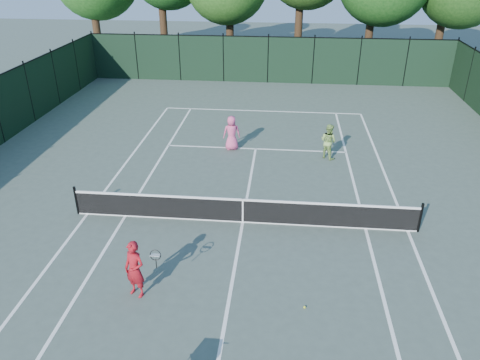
# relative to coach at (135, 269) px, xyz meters

# --- Properties ---
(ground) EXTENTS (90.00, 90.00, 0.00)m
(ground) POSITION_rel_coach_xyz_m (2.49, 3.92, -0.83)
(ground) COLOR #445249
(ground) RESTS_ON ground
(sideline_doubles_left) EXTENTS (0.10, 23.77, 0.01)m
(sideline_doubles_left) POSITION_rel_coach_xyz_m (-3.00, 3.92, -0.83)
(sideline_doubles_left) COLOR white
(sideline_doubles_left) RESTS_ON ground
(sideline_doubles_right) EXTENTS (0.10, 23.77, 0.01)m
(sideline_doubles_right) POSITION_rel_coach_xyz_m (7.97, 3.92, -0.83)
(sideline_doubles_right) COLOR white
(sideline_doubles_right) RESTS_ON ground
(sideline_singles_left) EXTENTS (0.10, 23.77, 0.01)m
(sideline_singles_left) POSITION_rel_coach_xyz_m (-1.63, 3.92, -0.83)
(sideline_singles_left) COLOR white
(sideline_singles_left) RESTS_ON ground
(sideline_singles_right) EXTENTS (0.10, 23.77, 0.01)m
(sideline_singles_right) POSITION_rel_coach_xyz_m (6.60, 3.92, -0.83)
(sideline_singles_right) COLOR white
(sideline_singles_right) RESTS_ON ground
(baseline_far) EXTENTS (10.97, 0.10, 0.01)m
(baseline_far) POSITION_rel_coach_xyz_m (2.49, 15.80, -0.83)
(baseline_far) COLOR white
(baseline_far) RESTS_ON ground
(service_line_far) EXTENTS (8.23, 0.10, 0.01)m
(service_line_far) POSITION_rel_coach_xyz_m (2.49, 10.32, -0.83)
(service_line_far) COLOR white
(service_line_far) RESTS_ON ground
(center_service_line) EXTENTS (0.10, 12.80, 0.01)m
(center_service_line) POSITION_rel_coach_xyz_m (2.49, 3.92, -0.83)
(center_service_line) COLOR white
(center_service_line) RESTS_ON ground
(tennis_net) EXTENTS (11.69, 0.09, 1.06)m
(tennis_net) POSITION_rel_coach_xyz_m (2.49, 3.92, -0.35)
(tennis_net) COLOR black
(tennis_net) RESTS_ON ground
(fence_far) EXTENTS (24.00, 0.05, 3.00)m
(fence_far) POSITION_rel_coach_xyz_m (2.49, 21.92, 0.67)
(fence_far) COLOR black
(fence_far) RESTS_ON ground
(coach) EXTENTS (1.06, 0.60, 1.66)m
(coach) POSITION_rel_coach_xyz_m (0.00, 0.00, 0.00)
(coach) COLOR #A7131D
(coach) RESTS_ON ground
(player_pink) EXTENTS (0.86, 0.65, 1.59)m
(player_pink) POSITION_rel_coach_xyz_m (1.39, 10.18, -0.04)
(player_pink) COLOR #DF4E83
(player_pink) RESTS_ON ground
(player_green) EXTENTS (0.96, 0.94, 1.56)m
(player_green) POSITION_rel_coach_xyz_m (5.70, 9.65, -0.05)
(player_green) COLOR #8AB359
(player_green) RESTS_ON ground
(loose_ball_midcourt) EXTENTS (0.07, 0.07, 0.07)m
(loose_ball_midcourt) POSITION_rel_coach_xyz_m (4.49, -0.11, -0.80)
(loose_ball_midcourt) COLOR #C5D12A
(loose_ball_midcourt) RESTS_ON ground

